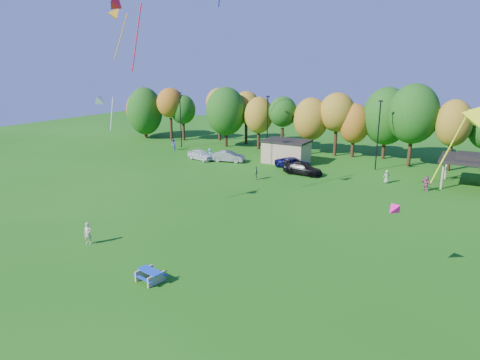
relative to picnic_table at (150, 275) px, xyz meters
The scene contains 19 objects.
ground 4.30m from the picnic_table, 28.81° to the right, with size 160.00×160.00×0.00m, color #19600F.
tree_line 43.88m from the picnic_table, 86.41° to the left, with size 93.57×10.55×11.15m.
lamp_posts 38.63m from the picnic_table, 81.38° to the left, with size 64.50×0.25×9.09m.
utility_building 36.50m from the picnic_table, 99.86° to the left, with size 6.30×4.30×3.25m.
picnic_table is the anchor object (origin of this frame).
kite_flyer 8.40m from the picnic_table, 165.30° to the left, with size 0.64×0.42×1.77m, color beige.
car_a 36.10m from the picnic_table, 119.50° to the left, with size 1.79×4.45×1.51m, color white.
car_b 35.15m from the picnic_table, 112.85° to the left, with size 1.62×4.63×1.53m, color gray.
car_c 33.33m from the picnic_table, 96.78° to the left, with size 2.39×5.19×1.44m, color #0C0E4D.
car_d 30.81m from the picnic_table, 93.09° to the left, with size 2.06×5.06×1.47m, color black.
far_person_0 33.29m from the picnic_table, 67.29° to the left, with size 1.57×0.50×1.69m, color #AF4978.
far_person_1 26.32m from the picnic_table, 102.54° to the left, with size 0.97×0.41×1.66m, color #718954.
far_person_2 32.92m from the picnic_table, 75.21° to the left, with size 0.77×0.50×1.58m, color #84A672.
far_person_3 43.64m from the picnic_table, 126.22° to the left, with size 0.89×0.69×1.83m, color #5555BB.
far_person_4 35.94m from the picnic_table, 117.33° to the left, with size 1.11×0.64×1.73m, color teal.
kite_1 29.30m from the picnic_table, 137.20° to the left, with size 2.29×3.10×5.44m.
kite_4 17.05m from the picnic_table, 146.42° to the left, with size 1.44×2.17×3.45m.
kite_6 22.12m from the picnic_table, 138.49° to the left, with size 1.47×3.73×6.32m.
kite_11 16.17m from the picnic_table, 29.84° to the left, with size 1.46×1.46×1.19m.
Camera 1 is at (13.65, -16.79, 13.61)m, focal length 32.00 mm.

